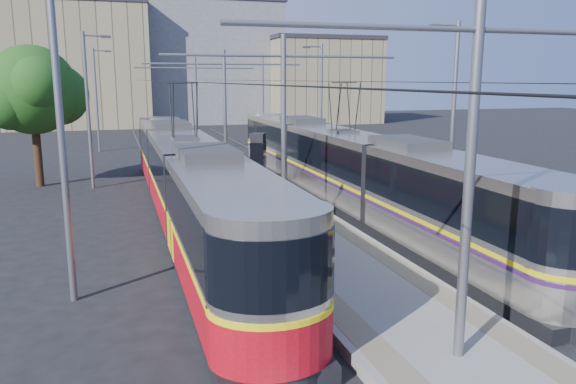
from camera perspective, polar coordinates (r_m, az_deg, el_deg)
name	(u,v)px	position (r m, az deg, el deg)	size (l,w,h in m)	color
ground	(370,296)	(15.30, 8.35, -10.40)	(160.00, 160.00, 0.00)	black
platform	(237,181)	(30.93, -5.22, 1.11)	(4.00, 50.00, 0.30)	gray
tactile_strip_left	(210,180)	(30.64, -7.88, 1.25)	(0.70, 50.00, 0.01)	gray
tactile_strip_right	(262,177)	(31.22, -2.62, 1.53)	(0.70, 50.00, 0.01)	gray
rails	(237,184)	(30.95, -5.22, 0.87)	(8.71, 70.00, 0.03)	gray
track_arrow	(269,371)	(11.60, -1.93, -17.73)	(1.20, 5.00, 0.01)	silver
tram_left	(186,178)	(23.02, -10.31, 1.36)	(2.43, 27.74, 5.50)	black
tram_right	(343,164)	(25.70, 5.57, 2.86)	(2.43, 29.35, 5.50)	black
catenary	(247,103)	(27.67, -4.15, 9.04)	(9.20, 70.00, 7.00)	slate
street_lamps	(222,104)	(34.39, -6.74, 8.88)	(15.18, 38.22, 8.00)	slate
shelter	(258,156)	(29.79, -3.03, 3.64)	(1.10, 1.34, 2.55)	black
tree	(39,92)	(32.65, -23.98, 9.31)	(5.10, 4.71, 7.40)	#382314
building_left	(78,65)	(72.90, -20.54, 11.97)	(16.32, 12.24, 14.50)	gray
building_centre	(207,63)	(77.78, -8.27, 12.88)	(18.36, 14.28, 15.58)	gray
building_right	(320,80)	(75.49, 3.29, 11.28)	(14.28, 10.20, 10.99)	gray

